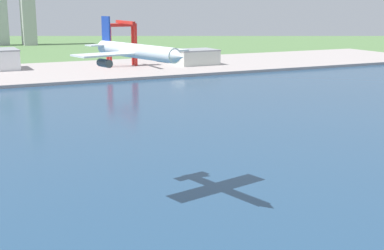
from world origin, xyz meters
TOP-DOWN VIEW (x-y plane):
  - ground_plane at (0.00, 300.00)m, footprint 2400.00×2400.00m
  - water_bay at (0.00, 240.00)m, footprint 840.00×360.00m
  - industrial_pier at (0.00, 490.00)m, footprint 840.00×140.00m
  - airplane_landing at (-8.89, 165.96)m, footprint 37.81×43.30m
  - port_crane_red at (96.87, 496.63)m, footprint 26.87×46.77m
  - warehouse_annex at (164.16, 481.66)m, footprint 38.51×30.37m

SIDE VIEW (x-z plane):
  - ground_plane at x=0.00m, z-range 0.00..0.00m
  - water_bay at x=0.00m, z-range 0.00..0.15m
  - industrial_pier at x=0.00m, z-range 0.00..2.50m
  - warehouse_annex at x=164.16m, z-range 2.52..16.79m
  - port_crane_red at x=96.87m, z-range 12.02..53.65m
  - airplane_landing at x=-8.89m, z-range 39.36..53.35m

